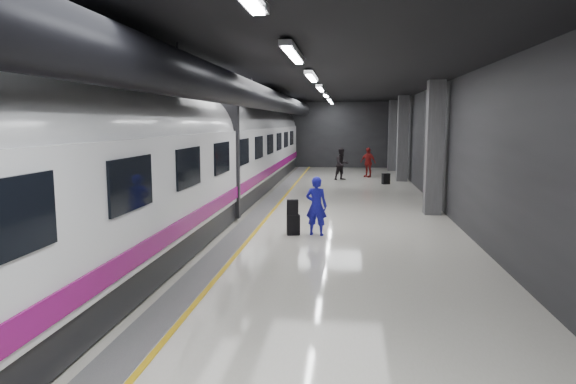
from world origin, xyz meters
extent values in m
plane|color=silver|center=(0.00, 0.00, 0.00)|extent=(40.00, 40.00, 0.00)
cube|color=black|center=(0.00, 0.00, 4.50)|extent=(10.00, 40.00, 0.02)
cube|color=#28282B|center=(0.00, 20.00, 2.25)|extent=(10.00, 0.02, 4.50)
cube|color=#28282B|center=(-5.00, 0.00, 2.25)|extent=(0.02, 40.00, 4.50)
cube|color=#28282B|center=(5.00, 0.00, 2.25)|extent=(0.02, 40.00, 4.50)
cube|color=slate|center=(-1.35, 0.00, 0.01)|extent=(0.65, 39.80, 0.01)
cube|color=yellow|center=(-0.95, 0.00, 0.01)|extent=(0.10, 39.80, 0.01)
cylinder|color=black|center=(-1.30, 0.00, 3.95)|extent=(0.80, 38.00, 0.80)
cube|color=silver|center=(0.60, -6.00, 4.40)|extent=(0.22, 2.60, 0.10)
cube|color=silver|center=(0.60, -1.00, 4.40)|extent=(0.22, 2.60, 0.10)
cube|color=silver|center=(0.60, 4.00, 4.40)|extent=(0.22, 2.60, 0.10)
cube|color=silver|center=(0.60, 9.00, 4.40)|extent=(0.22, 2.60, 0.10)
cube|color=silver|center=(0.60, 14.00, 4.40)|extent=(0.22, 2.60, 0.10)
cube|color=silver|center=(0.60, 18.00, 4.40)|extent=(0.22, 2.60, 0.10)
cube|color=#515154|center=(4.55, 2.00, 2.25)|extent=(0.55, 0.55, 4.50)
cube|color=#515154|center=(4.55, 12.00, 2.25)|extent=(0.55, 0.55, 4.50)
cube|color=#515154|center=(4.55, 18.00, 2.25)|extent=(0.55, 0.55, 4.50)
cube|color=black|center=(-3.25, 0.00, 0.35)|extent=(2.80, 38.00, 0.60)
cube|color=white|center=(-3.25, 0.00, 1.75)|extent=(2.90, 38.00, 2.20)
cylinder|color=white|center=(-3.25, 0.00, 2.70)|extent=(2.80, 38.00, 2.80)
cube|color=#830B62|center=(-1.78, 0.00, 0.95)|extent=(0.04, 38.00, 0.35)
cube|color=black|center=(-3.25, 0.00, 2.00)|extent=(3.05, 0.25, 3.80)
cube|color=black|center=(-1.78, -11.00, 2.15)|extent=(0.05, 1.60, 0.85)
cube|color=black|center=(-1.78, -8.00, 2.15)|extent=(0.05, 1.60, 0.85)
cube|color=black|center=(-1.78, -5.00, 2.15)|extent=(0.05, 1.60, 0.85)
cube|color=black|center=(-1.78, -2.00, 2.15)|extent=(0.05, 1.60, 0.85)
cube|color=black|center=(-1.78, 1.00, 2.15)|extent=(0.05, 1.60, 0.85)
cube|color=black|center=(-1.78, 4.00, 2.15)|extent=(0.05, 1.60, 0.85)
cube|color=black|center=(-1.78, 7.00, 2.15)|extent=(0.05, 1.60, 0.85)
cube|color=black|center=(-1.78, 10.00, 2.15)|extent=(0.05, 1.60, 0.85)
cube|color=black|center=(-1.78, 13.00, 2.15)|extent=(0.05, 1.60, 0.85)
cube|color=black|center=(-1.78, 16.00, 2.15)|extent=(0.05, 1.60, 0.85)
imported|color=#1B19C1|center=(0.80, -1.76, 0.82)|extent=(0.66, 0.50, 1.64)
cube|color=black|center=(0.17, -1.81, 0.29)|extent=(0.39, 0.30, 0.57)
cube|color=black|center=(0.15, -1.82, 0.78)|extent=(0.34, 0.21, 0.42)
imported|color=black|center=(1.37, 12.11, 0.87)|extent=(1.06, 1.01, 1.73)
imported|color=maroon|center=(2.84, 13.73, 0.84)|extent=(1.05, 0.90, 1.69)
cube|color=black|center=(3.61, 10.45, 0.27)|extent=(0.43, 0.36, 0.55)
camera|label=1|loc=(1.61, -15.76, 3.12)|focal=32.00mm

